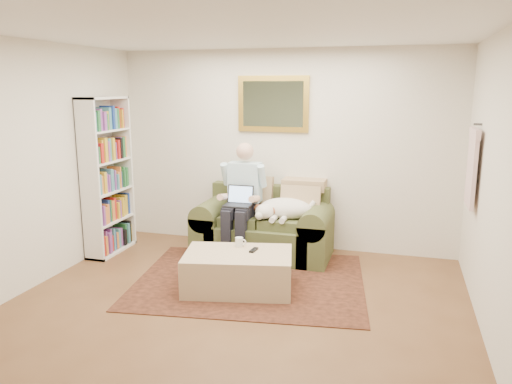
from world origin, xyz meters
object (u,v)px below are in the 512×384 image
at_px(seated_man, 241,202).
at_px(ottoman, 238,271).
at_px(laptop, 239,200).
at_px(coffee_mug, 239,242).
at_px(bookshelf, 107,176).
at_px(sleeping_dog, 286,208).
at_px(sofa, 264,232).

bearing_deg(seated_man, ottoman, -73.71).
relative_size(laptop, ottoman, 0.30).
xyz_separation_m(laptop, coffee_mug, (0.24, -0.73, -0.29)).
relative_size(laptop, bookshelf, 0.17).
bearing_deg(sleeping_dog, seated_man, -172.87).
xyz_separation_m(sofa, bookshelf, (-1.96, -0.43, 0.71)).
distance_m(sleeping_dog, coffee_mug, 0.95).
xyz_separation_m(seated_man, ottoman, (0.30, -1.01, -0.51)).
height_order(laptop, sleeping_dog, laptop).
height_order(sleeping_dog, bookshelf, bookshelf).
bearing_deg(coffee_mug, ottoman, -74.68).
distance_m(ottoman, bookshelf, 2.27).
xyz_separation_m(sleeping_dog, ottoman, (-0.27, -1.08, -0.45)).
relative_size(sofa, ottoman, 1.52).
xyz_separation_m(laptop, sleeping_dog, (0.56, 0.14, -0.10)).
bearing_deg(coffee_mug, seated_man, 106.55).
xyz_separation_m(sofa, sleeping_dog, (0.31, -0.09, 0.36)).
height_order(sleeping_dog, coffee_mug, sleeping_dog).
bearing_deg(ottoman, sofa, 91.95).
bearing_deg(ottoman, seated_man, 106.29).
relative_size(sleeping_dog, bookshelf, 0.35).
bearing_deg(seated_man, bookshelf, -170.70).
height_order(sleeping_dog, ottoman, sleeping_dog).
height_order(seated_man, bookshelf, bookshelf).
relative_size(seated_man, coffee_mug, 14.34).
bearing_deg(bookshelf, sofa, 12.54).
height_order(ottoman, coffee_mug, coffee_mug).
height_order(sofa, coffee_mug, sofa).
distance_m(sofa, seated_man, 0.52).
height_order(seated_man, laptop, seated_man).
height_order(sofa, seated_man, seated_man).
xyz_separation_m(sofa, coffee_mug, (-0.02, -0.95, 0.16)).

